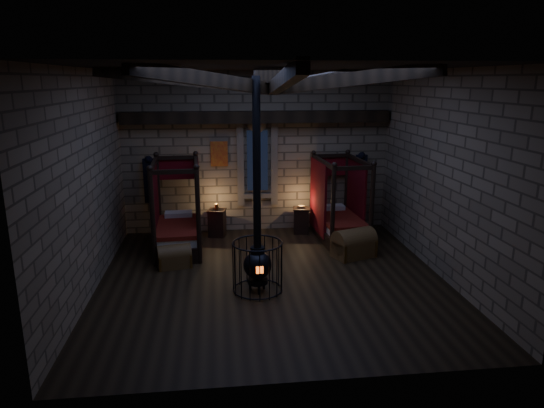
{
  "coord_description": "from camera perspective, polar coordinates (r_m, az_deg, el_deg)",
  "views": [
    {
      "loc": [
        -1.07,
        -9.18,
        3.99
      ],
      "look_at": [
        0.06,
        0.6,
        1.45
      ],
      "focal_mm": 32.0,
      "sensor_mm": 36.0,
      "label": 1
    }
  ],
  "objects": [
    {
      "name": "bed_left",
      "position": [
        11.87,
        -10.98,
        -2.75
      ],
      "size": [
        1.17,
        2.09,
        2.14
      ],
      "rotation": [
        0.0,
        0.0,
        0.04
      ],
      "color": "black",
      "rests_on": "ground"
    },
    {
      "name": "stove",
      "position": [
        9.33,
        -1.72,
        -6.77
      ],
      "size": [
        0.97,
        0.97,
        4.05
      ],
      "rotation": [
        0.0,
        0.0,
        0.07
      ],
      "color": "black",
      "rests_on": "ground"
    },
    {
      "name": "room",
      "position": [
        9.34,
        -0.01,
        12.97
      ],
      "size": [
        7.02,
        7.02,
        4.29
      ],
      "color": "black",
      "rests_on": "ground"
    },
    {
      "name": "trunk_right",
      "position": [
        11.36,
        9.6,
        -4.67
      ],
      "size": [
        1.07,
        0.88,
        0.68
      ],
      "rotation": [
        0.0,
        0.0,
        0.36
      ],
      "color": "brown",
      "rests_on": "ground"
    },
    {
      "name": "trunk_left",
      "position": [
        10.84,
        -11.42,
        -6.11
      ],
      "size": [
        0.78,
        0.59,
        0.52
      ],
      "rotation": [
        0.0,
        0.0,
        0.21
      ],
      "color": "brown",
      "rests_on": "ground"
    },
    {
      "name": "nightstand_right",
      "position": [
        12.92,
        3.45,
        -1.92
      ],
      "size": [
        0.48,
        0.47,
        0.75
      ],
      "rotation": [
        0.0,
        0.0,
        -0.15
      ],
      "color": "black",
      "rests_on": "ground"
    },
    {
      "name": "nightstand_left",
      "position": [
        12.72,
        -6.48,
        -2.17
      ],
      "size": [
        0.53,
        0.52,
        0.87
      ],
      "rotation": [
        0.0,
        0.0,
        -0.23
      ],
      "color": "black",
      "rests_on": "ground"
    },
    {
      "name": "bed_right",
      "position": [
        12.5,
        7.83,
        -1.81
      ],
      "size": [
        1.15,
        2.04,
        2.07
      ],
      "rotation": [
        0.0,
        0.0,
        0.05
      ],
      "color": "black",
      "rests_on": "ground"
    }
  ]
}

